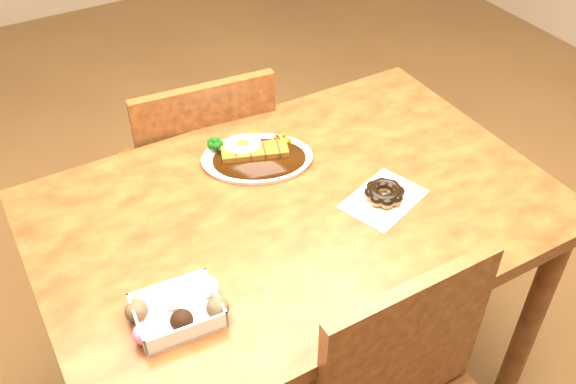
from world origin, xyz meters
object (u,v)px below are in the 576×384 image
katsu_curry_plate (255,155)px  chair_far (201,175)px  pon_de_ring (384,193)px  table (297,235)px  donut_box (177,310)px

katsu_curry_plate → chair_far: bearing=95.1°
chair_far → pon_de_ring: bearing=115.5°
table → donut_box: (-0.37, -0.17, 0.12)m
katsu_curry_plate → pon_de_ring: katsu_curry_plate is taller
chair_far → katsu_curry_plate: 0.44m
chair_far → donut_box: bearing=70.5°
chair_far → donut_box: chair_far is taller
katsu_curry_plate → table: bearing=-88.4°
chair_far → pon_de_ring: (0.22, -0.62, 0.29)m
chair_far → katsu_curry_plate: (0.03, -0.33, 0.29)m
chair_far → katsu_curry_plate: bearing=101.0°
table → pon_de_ring: size_ratio=5.28×
chair_far → donut_box: (-0.33, -0.71, 0.29)m
katsu_curry_plate → donut_box: bearing=-134.3°
chair_far → donut_box: 0.83m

